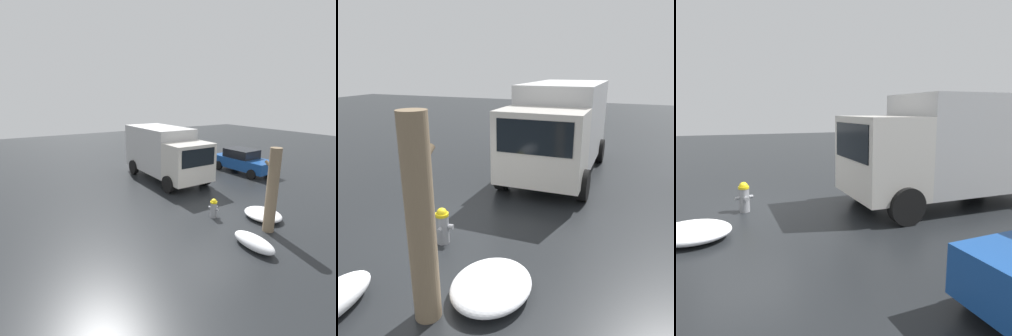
# 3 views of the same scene
# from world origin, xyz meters

# --- Properties ---
(ground_plane) EXTENTS (60.00, 60.00, 0.00)m
(ground_plane) POSITION_xyz_m (0.00, 0.00, 0.00)
(ground_plane) COLOR black
(fire_hydrant) EXTENTS (0.48, 0.38, 0.80)m
(fire_hydrant) POSITION_xyz_m (0.00, -0.00, 0.41)
(fire_hydrant) COLOR gray
(fire_hydrant) RESTS_ON ground_plane
(delivery_truck) EXTENTS (6.25, 2.73, 3.07)m
(delivery_truck) POSITION_xyz_m (5.80, -1.17, 1.67)
(delivery_truck) COLOR beige
(delivery_truck) RESTS_ON ground_plane
(snow_pile_curbside) EXTENTS (1.55, 1.31, 0.35)m
(snow_pile_curbside) POSITION_xyz_m (-1.14, -1.65, 0.17)
(snow_pile_curbside) COLOR white
(snow_pile_curbside) RESTS_ON ground_plane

